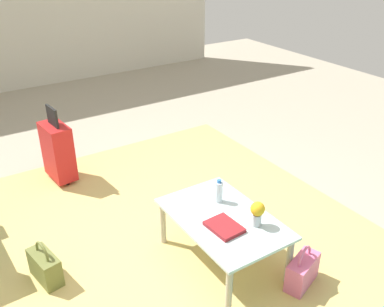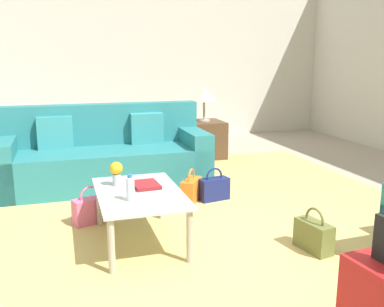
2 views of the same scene
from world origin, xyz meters
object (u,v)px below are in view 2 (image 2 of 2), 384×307
(flower_vase, at_px, (116,171))
(handbag_olive, at_px, (314,235))
(water_bottle, at_px, (130,189))
(handbag_orange, at_px, (191,190))
(handbag_pink, at_px, (91,210))
(coffee_table_book, at_px, (146,185))
(handbag_navy, at_px, (214,188))
(coffee_table, at_px, (139,198))
(couch, at_px, (104,158))
(side_table, at_px, (204,139))
(table_lamp, at_px, (204,95))

(flower_vase, xyz_separation_m, handbag_olive, (0.78, 1.43, -0.43))
(water_bottle, relative_size, handbag_orange, 0.57)
(handbag_pink, relative_size, handbag_olive, 1.00)
(coffee_table_book, height_order, handbag_navy, coffee_table_book)
(handbag_orange, distance_m, handbag_pink, 1.11)
(coffee_table, bearing_deg, couch, -176.82)
(handbag_navy, bearing_deg, handbag_pink, -77.71)
(flower_vase, distance_m, side_table, 3.08)
(coffee_table, relative_size, handbag_pink, 2.89)
(handbag_navy, bearing_deg, flower_vase, -60.97)
(table_lamp, bearing_deg, flower_vase, -32.60)
(side_table, bearing_deg, water_bottle, -28.07)
(coffee_table_book, bearing_deg, handbag_navy, 125.58)
(water_bottle, height_order, flower_vase, flower_vase)
(coffee_table_book, xyz_separation_m, flower_vase, (-0.10, -0.23, 0.11))
(coffee_table, xyz_separation_m, side_table, (-2.80, 1.50, -0.10))
(table_lamp, bearing_deg, handbag_pink, -39.48)
(coffee_table_book, bearing_deg, flower_vase, -117.14)
(couch, height_order, table_lamp, table_lamp)
(side_table, bearing_deg, couch, -57.99)
(couch, distance_m, handbag_olive, 2.74)
(flower_vase, distance_m, table_lamp, 3.09)
(coffee_table, bearing_deg, handbag_navy, 131.15)
(coffee_table, distance_m, handbag_pink, 0.70)
(handbag_orange, height_order, handbag_pink, same)
(handbag_orange, relative_size, handbag_olive, 1.00)
(coffee_table_book, xyz_separation_m, handbag_pink, (-0.43, -0.44, -0.32))
(water_bottle, relative_size, handbag_navy, 0.57)
(couch, distance_m, water_bottle, 2.01)
(water_bottle, bearing_deg, coffee_table, 153.43)
(coffee_table_book, xyz_separation_m, side_table, (-2.68, 1.42, -0.17))
(side_table, distance_m, table_lamp, 0.67)
(coffee_table, bearing_deg, handbag_orange, 140.81)
(couch, xyz_separation_m, coffee_table, (1.80, 0.10, 0.07))
(coffee_table, bearing_deg, water_bottle, -26.57)
(couch, relative_size, coffee_table_book, 8.98)
(coffee_table, distance_m, handbag_orange, 1.15)
(side_table, bearing_deg, handbag_olive, -3.82)
(couch, bearing_deg, water_bottle, -0.00)
(handbag_orange, bearing_deg, coffee_table_book, -40.00)
(water_bottle, xyz_separation_m, table_lamp, (-3.00, 1.60, 0.42))
(side_table, relative_size, table_lamp, 1.15)
(water_bottle, xyz_separation_m, handbag_olive, (0.36, 1.38, -0.40))
(couch, height_order, coffee_table, couch)
(water_bottle, relative_size, side_table, 0.36)
(water_bottle, distance_m, table_lamp, 3.43)
(handbag_orange, bearing_deg, side_table, 157.69)
(water_bottle, height_order, handbag_olive, water_bottle)
(coffee_table_book, distance_m, handbag_pink, 0.69)
(couch, relative_size, handbag_olive, 6.74)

